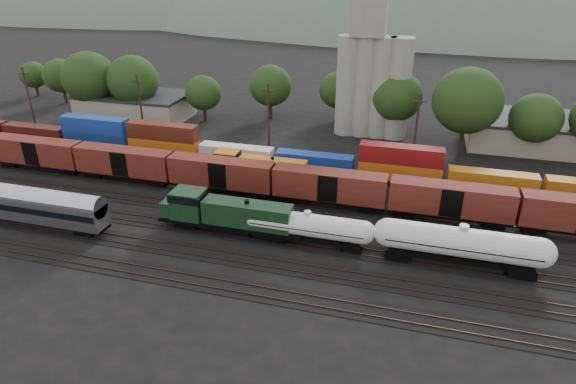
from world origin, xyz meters
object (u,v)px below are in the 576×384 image
(passenger_coach, at_px, (23,203))
(green_locomotive, at_px, (223,213))
(orange_locomotive, at_px, (254,167))
(tank_car_a, at_px, (307,226))
(grain_silo, at_px, (372,75))

(passenger_coach, bearing_deg, green_locomotive, 11.58)
(green_locomotive, bearing_deg, orange_locomotive, 94.56)
(green_locomotive, relative_size, orange_locomotive, 1.07)
(green_locomotive, xyz_separation_m, orange_locomotive, (-1.20, 15.00, -0.30))
(tank_car_a, xyz_separation_m, orange_locomotive, (-11.67, 15.00, -0.06))
(tank_car_a, distance_m, passenger_coach, 35.25)
(orange_locomotive, relative_size, grain_silo, 0.58)
(passenger_coach, distance_m, grain_silo, 59.57)
(green_locomotive, height_order, orange_locomotive, green_locomotive)
(tank_car_a, height_order, orange_locomotive, orange_locomotive)
(passenger_coach, relative_size, grain_silo, 0.78)
(tank_car_a, relative_size, orange_locomotive, 0.94)
(passenger_coach, bearing_deg, tank_car_a, 8.16)
(tank_car_a, bearing_deg, green_locomotive, 180.00)
(green_locomotive, bearing_deg, passenger_coach, -168.42)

